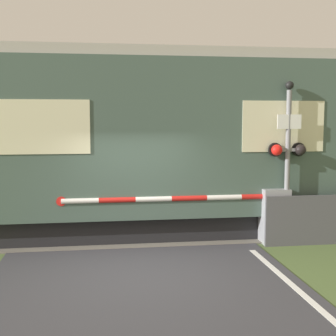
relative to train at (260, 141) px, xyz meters
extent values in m
plane|color=#4C6033|center=(-3.26, -3.12, -2.20)|extent=(80.00, 80.00, 0.00)
cube|color=#666056|center=(-3.26, 0.00, -2.19)|extent=(36.00, 3.20, 0.03)
cube|color=#595451|center=(-3.26, -0.72, -2.12)|extent=(36.00, 0.08, 0.10)
cube|color=#595451|center=(-3.26, 0.72, -2.12)|extent=(36.00, 0.08, 0.10)
cube|color=black|center=(0.00, 0.00, -1.90)|extent=(17.08, 2.60, 0.60)
cube|color=#42564C|center=(0.00, 0.00, 0.13)|extent=(18.56, 3.06, 3.47)
cube|color=#ADA89E|center=(0.00, 0.00, 1.99)|extent=(18.19, 2.81, 0.24)
cube|color=beige|center=(0.00, -1.54, 0.39)|extent=(1.86, 0.02, 1.11)
cube|color=beige|center=(-5.11, -1.54, 0.39)|extent=(1.86, 0.02, 1.11)
cube|color=gray|center=(-0.16, -1.53, -1.59)|extent=(0.60, 0.44, 1.22)
cylinder|color=gray|center=(-0.16, -1.53, -1.15)|extent=(0.16, 0.16, 0.18)
cylinder|color=red|center=(-0.54, -1.53, -1.15)|extent=(0.77, 0.11, 0.11)
cylinder|color=white|center=(-1.32, -1.53, -1.15)|extent=(0.77, 0.11, 0.11)
cylinder|color=red|center=(-2.09, -1.53, -1.15)|extent=(0.77, 0.11, 0.11)
cylinder|color=white|center=(-2.86, -1.53, -1.15)|extent=(0.77, 0.11, 0.11)
cylinder|color=red|center=(-3.64, -1.53, -1.15)|extent=(0.77, 0.11, 0.11)
cylinder|color=white|center=(-4.41, -1.53, -1.15)|extent=(0.77, 0.11, 0.11)
cylinder|color=red|center=(-4.80, -1.53, -1.15)|extent=(0.20, 0.02, 0.20)
cylinder|color=gray|center=(0.06, -1.67, -0.52)|extent=(0.11, 0.11, 3.37)
cube|color=gray|center=(0.06, -1.67, -0.11)|extent=(0.66, 0.07, 0.07)
sphere|color=red|center=(-0.21, -1.72, -0.11)|extent=(0.24, 0.24, 0.24)
sphere|color=black|center=(0.33, -1.72, -0.11)|extent=(0.24, 0.24, 0.24)
cylinder|color=black|center=(-0.21, -1.61, -0.11)|extent=(0.30, 0.06, 0.30)
cylinder|color=black|center=(0.33, -1.61, -0.11)|extent=(0.30, 0.06, 0.30)
cube|color=white|center=(0.06, -1.71, 0.50)|extent=(0.53, 0.02, 0.31)
sphere|color=black|center=(0.06, -1.67, 1.27)|extent=(0.18, 0.18, 0.18)
camera|label=1|loc=(-3.96, -11.33, 0.56)|focal=50.00mm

